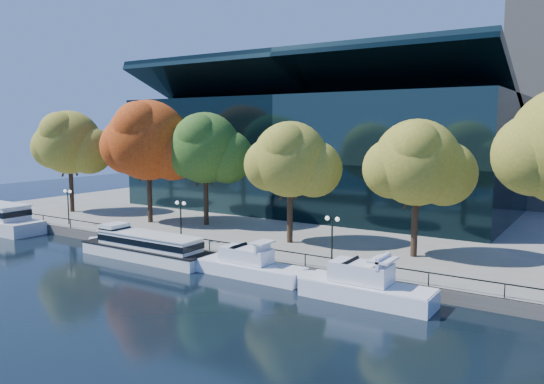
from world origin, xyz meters
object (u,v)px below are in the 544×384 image
Objects in this scene: lamp_2 at (332,229)px; tree_0 at (70,144)px; tree_3 at (291,161)px; lamp_1 at (181,212)px; tour_boat at (143,245)px; cruiser_near at (247,265)px; tree_4 at (418,164)px; tree_1 at (149,142)px; cruiser_far at (361,285)px; lamp_0 at (68,199)px; tree_2 at (206,149)px.

tree_0 is at bearing 171.61° from lamp_2.
tree_3 reaches higher than lamp_1.
tour_boat is 1.45× the size of cruiser_near.
tree_4 is (45.98, 0.53, -0.99)m from tree_0.
tree_0 is at bearing -179.34° from tree_4.
tree_0 is 34.03m from tree_3.
tree_0 is 1.13× the size of tree_3.
tree_1 is 1.21× the size of tree_4.
lamp_0 is (-38.05, 4.03, 2.88)m from cruiser_far.
cruiser_near is 11.24m from lamp_1.
lamp_2 is at bearing 12.23° from tour_boat.
tour_boat is at bearing 179.46° from cruiser_far.
lamp_0 reaches higher than tour_boat.
tree_1 is 3.55× the size of lamp_2.
lamp_1 is at bearing 71.57° from tour_boat.
tree_2 is 24.99m from tree_4.
lamp_0 and lamp_1 have the same top height.
tree_2 is 3.19× the size of lamp_2.
cruiser_near is at bearing -137.35° from tree_4.
tree_2 is at bearing 101.63° from tour_boat.
cruiser_near is at bearing -82.68° from tree_3.
tree_3 is at bearing 97.32° from cruiser_near.
lamp_1 is at bearing 0.00° from lamp_0.
tree_1 is 19.58m from tree_3.
cruiser_far reaches higher than cruiser_near.
lamp_1 is at bearing -65.83° from tree_2.
tour_boat is 1.07× the size of tree_1.
tree_2 is at bearing 20.00° from tree_1.
tour_boat is 3.80× the size of lamp_2.
tree_0 is 1.04× the size of tree_2.
tree_0 reaches higher than cruiser_near.
lamp_2 is (-4.74, -6.61, -5.03)m from tree_4.
cruiser_near is at bearing 2.33° from tour_boat.
tree_3 is 2.91× the size of lamp_2.
tour_boat is 1.19× the size of tree_2.
lamp_1 is at bearing -13.74° from tree_0.
tree_0 is 3.31× the size of lamp_0.
cruiser_far is 16.94m from tree_3.
lamp_0 reaches higher than cruiser_far.
lamp_1 reaches higher than cruiser_near.
cruiser_near is 0.89× the size of tree_4.
cruiser_near is 2.62× the size of lamp_1.
tour_boat is 16.02m from tree_3.
tree_3 is (19.51, -0.49, -1.52)m from tree_1.
tree_3 reaches higher than cruiser_far.
tree_4 reaches higher than cruiser_far.
tree_0 is 45.99m from tree_4.
cruiser_far is 0.80× the size of tree_0.
tour_boat is at bearing -177.67° from cruiser_near.
tree_1 reaches higher than tree_0.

